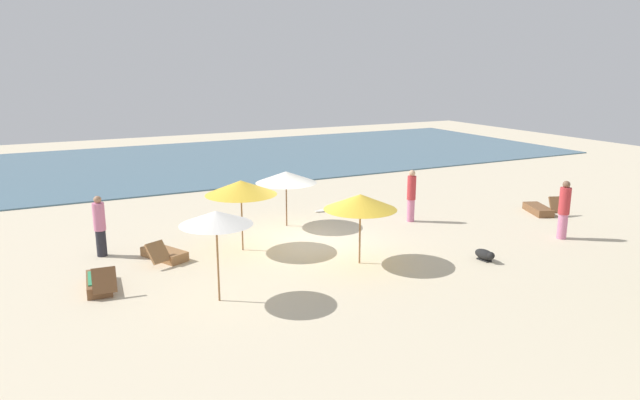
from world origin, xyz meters
TOP-DOWN VIEW (x-y plane):
  - ground_plane at (0.00, 0.00)m, footprint 60.00×60.00m
  - ocean_water at (0.00, 17.00)m, footprint 48.00×16.00m
  - umbrella_0 at (0.43, -2.43)m, footprint 2.08×2.08m
  - umbrella_1 at (0.15, 2.12)m, footprint 2.13×2.13m
  - umbrella_2 at (-2.15, 0.23)m, footprint 2.17×2.17m
  - umbrella_3 at (-3.97, -3.22)m, footprint 1.74×1.74m
  - lounger_0 at (9.48, -0.67)m, footprint 1.17×1.75m
  - lounger_1 at (-6.47, -1.15)m, footprint 0.73×1.67m
  - lounger_2 at (-4.51, 0.44)m, footprint 1.25×1.77m
  - person_0 at (7.57, -3.35)m, footprint 0.50×0.50m
  - person_1 at (4.41, 0.64)m, footprint 0.32×0.32m
  - person_2 at (-6.08, 1.60)m, footprint 0.48×0.48m
  - dog at (3.80, -3.91)m, footprint 0.37×0.75m
  - surfboard at (2.96, 3.43)m, footprint 2.21×0.60m

SIDE VIEW (x-z plane):
  - ground_plane at x=0.00m, z-range 0.00..0.00m
  - ocean_water at x=0.00m, z-range 0.00..0.06m
  - surfboard at x=2.96m, z-range 0.00..0.07m
  - lounger_2 at x=-4.51m, z-range -0.18..0.52m
  - lounger_0 at x=9.48m, z-range -0.20..0.54m
  - lounger_1 at x=-6.47m, z-range -0.20..0.55m
  - dog at x=3.80m, z-range 0.01..0.35m
  - person_2 at x=-6.08m, z-range 0.01..1.85m
  - person_1 at x=4.41m, z-range 0.03..1.92m
  - person_0 at x=7.57m, z-range 0.01..1.94m
  - umbrella_1 at x=0.15m, z-range 0.77..2.73m
  - umbrella_0 at x=0.43m, z-range 0.80..2.83m
  - umbrella_2 at x=-2.15m, z-range 0.87..3.06m
  - umbrella_3 at x=-3.97m, z-range 0.95..3.19m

